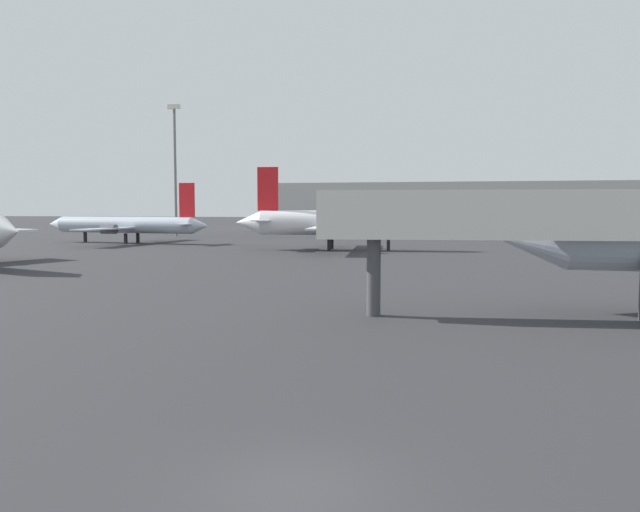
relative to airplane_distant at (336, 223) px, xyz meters
The scene contains 6 objects.
ground_plane 66.59m from the airplane_distant, 79.61° to the right, with size 600.00×600.00×0.00m, color #2D2D30.
airplane_distant is the anchor object (origin of this frame).
airplane_far_left 34.22m from the airplane_distant, 166.57° to the left, with size 27.86×23.42×8.81m.
jet_bridge 48.91m from the airplane_distant, 66.63° to the right, with size 20.89×4.49×6.46m.
light_mast_left 48.50m from the airplane_distant, 139.73° to the left, with size 2.40×0.50×24.03m.
terminal_building 74.27m from the airplane_distant, 74.82° to the left, with size 99.73×20.39×10.79m, color #B7B7B2.
Camera 1 is at (3.04, -11.30, 5.46)m, focal length 35.22 mm.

